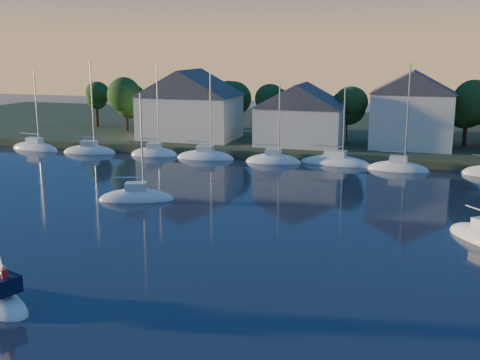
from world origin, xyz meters
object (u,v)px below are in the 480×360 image
at_px(clubhouse_west, 190,103).
at_px(clubhouse_centre, 301,113).
at_px(clubhouse_east, 412,108).
at_px(drifting_sailboat_left, 136,199).

xyz_separation_m(clubhouse_west, clubhouse_centre, (16.00, -1.00, -0.80)).
distance_m(clubhouse_west, clubhouse_east, 30.02).
bearing_deg(clubhouse_centre, clubhouse_east, 8.13).
xyz_separation_m(clubhouse_west, clubhouse_east, (30.00, 1.00, 0.07)).
height_order(clubhouse_west, drifting_sailboat_left, clubhouse_west).
distance_m(clubhouse_east, drifting_sailboat_left, 39.72).
xyz_separation_m(clubhouse_centre, clubhouse_east, (14.00, 2.00, 0.87)).
xyz_separation_m(clubhouse_east, drifting_sailboat_left, (-23.32, -31.61, -5.90)).
height_order(clubhouse_west, clubhouse_centre, clubhouse_west).
bearing_deg(drifting_sailboat_left, clubhouse_centre, 53.17).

